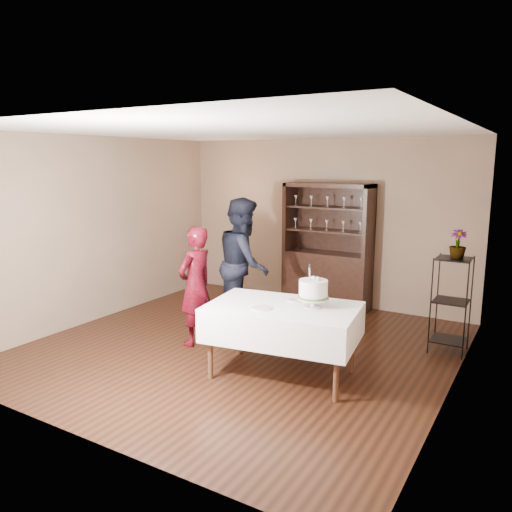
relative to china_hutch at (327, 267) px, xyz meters
The scene contains 14 objects.
floor 2.36m from the china_hutch, 95.08° to the right, with size 5.00×5.00×0.00m, color black.
ceiling 3.04m from the china_hutch, 95.08° to the right, with size 5.00×5.00×0.00m, color white.
back_wall 0.76m from the china_hutch, 128.88° to the left, with size 5.00×0.02×2.70m, color brown.
wall_left 3.58m from the china_hutch, 140.17° to the right, with size 0.02×5.00×2.70m, color brown.
wall_right 3.29m from the china_hutch, 44.39° to the right, with size 0.02×5.00×2.70m, color brown.
china_hutch is the anchor object (origin of this frame).
plant_etagere 2.33m from the china_hutch, 26.83° to the right, with size 0.42×0.42×1.20m.
cake_table 2.82m from the china_hutch, 76.96° to the right, with size 1.73×1.21×0.80m.
woman 2.56m from the china_hutch, 107.83° to the right, with size 0.56×0.37×1.54m, color #310407.
man 1.70m from the china_hutch, 110.85° to the right, with size 0.90×0.70×1.85m, color black.
cake 2.82m from the china_hutch, 70.34° to the right, with size 0.39×0.39×0.47m.
plate_near 3.01m from the china_hutch, 80.46° to the right, with size 0.21×0.21×0.01m, color beige.
plate_far 2.60m from the china_hutch, 75.24° to the right, with size 0.16×0.16×0.01m, color beige.
potted_plant 2.45m from the china_hutch, 26.42° to the right, with size 0.19×0.19×0.35m, color #3E612E.
Camera 1 is at (3.25, -5.10, 2.34)m, focal length 35.00 mm.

